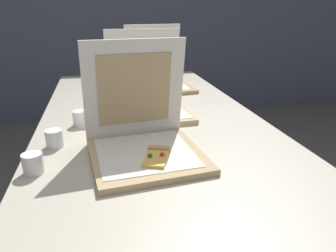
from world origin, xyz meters
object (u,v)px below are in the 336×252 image
(pizza_box_middle, at_px, (148,102))
(table, at_px, (155,135))
(pizza_box_back, at_px, (158,79))
(cup_white_far, at_px, (95,97))
(cup_white_near_left, at_px, (33,163))
(cup_white_mid, at_px, (80,118))
(cup_white_near_center, at_px, (54,138))
(pizza_box_front, at_px, (144,140))

(pizza_box_middle, bearing_deg, table, -91.15)
(pizza_box_back, xyz_separation_m, cup_white_far, (-0.39, -0.26, -0.02))
(cup_white_near_left, height_order, cup_white_mid, same)
(pizza_box_back, relative_size, cup_white_far, 6.51)
(table, height_order, pizza_box_middle, pizza_box_middle)
(pizza_box_back, xyz_separation_m, cup_white_near_center, (-0.53, -0.80, -0.02))
(cup_white_near_center, xyz_separation_m, cup_white_far, (0.15, 0.54, 0.00))
(pizza_box_middle, relative_size, cup_white_near_center, 6.01)
(cup_white_far, bearing_deg, pizza_box_front, -76.44)
(pizza_box_front, distance_m, pizza_box_middle, 0.47)
(pizza_box_front, xyz_separation_m, pizza_box_middle, (0.08, 0.46, 0.00))
(pizza_box_back, relative_size, cup_white_near_center, 6.51)
(pizza_box_front, xyz_separation_m, cup_white_mid, (-0.23, 0.35, -0.02))
(table, relative_size, cup_white_near_left, 36.20)
(table, distance_m, cup_white_near_center, 0.43)
(pizza_box_back, distance_m, cup_white_near_center, 0.96)
(cup_white_far, bearing_deg, cup_white_mid, -101.07)
(cup_white_far, bearing_deg, pizza_box_back, 33.56)
(table, xyz_separation_m, cup_white_mid, (-0.31, 0.07, 0.07))
(table, bearing_deg, pizza_box_back, 78.39)
(cup_white_near_left, xyz_separation_m, cup_white_far, (0.19, 0.74, 0.00))
(cup_white_near_left, bearing_deg, pizza_box_front, 8.46)
(cup_white_mid, bearing_deg, cup_white_near_center, -111.12)
(pizza_box_front, xyz_separation_m, cup_white_far, (-0.16, 0.68, -0.02))
(pizza_box_middle, height_order, cup_white_near_center, pizza_box_middle)
(pizza_box_front, relative_size, cup_white_far, 6.32)
(cup_white_near_center, bearing_deg, pizza_box_back, 56.28)
(pizza_box_front, relative_size, cup_white_mid, 6.32)
(pizza_box_back, height_order, cup_white_far, pizza_box_back)
(cup_white_far, bearing_deg, cup_white_near_left, -104.33)
(pizza_box_front, xyz_separation_m, pizza_box_back, (0.22, 0.94, 0.00))
(cup_white_near_center, relative_size, cup_white_mid, 1.00)
(pizza_box_front, distance_m, cup_white_near_center, 0.34)
(pizza_box_middle, height_order, cup_white_mid, pizza_box_middle)
(table, relative_size, pizza_box_back, 5.56)
(table, bearing_deg, cup_white_far, 121.81)
(pizza_box_front, xyz_separation_m, cup_white_near_left, (-0.35, -0.05, -0.02))
(table, xyz_separation_m, cup_white_far, (-0.25, 0.40, 0.07))
(cup_white_near_center, height_order, cup_white_mid, same)
(table, distance_m, cup_white_mid, 0.33)
(pizza_box_front, bearing_deg, pizza_box_back, 70.61)
(cup_white_near_center, bearing_deg, cup_white_near_left, -102.04)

